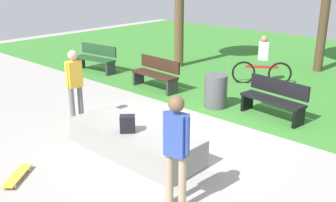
{
  "coord_description": "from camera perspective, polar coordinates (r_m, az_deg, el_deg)",
  "views": [
    {
      "loc": [
        5.0,
        -5.92,
        3.45
      ],
      "look_at": [
        -0.15,
        -0.3,
        0.83
      ],
      "focal_mm": 42.07,
      "sensor_mm": 36.0,
      "label": 1
    }
  ],
  "objects": [
    {
      "name": "skater_watching",
      "position": [
        9.29,
        -13.39,
        2.96
      ],
      "size": [
        0.24,
        0.43,
        1.67
      ],
      "color": "slate",
      "rests_on": "ground_plane"
    },
    {
      "name": "park_bench_by_oak",
      "position": [
        9.69,
        15.13,
        0.4
      ],
      "size": [
        1.65,
        0.67,
        0.91
      ],
      "color": "black",
      "rests_on": "ground_plane"
    },
    {
      "name": "skateboard_spare",
      "position": [
        9.44,
        -8.36,
        -2.29
      ],
      "size": [
        0.21,
        0.8,
        0.08
      ],
      "color": "#A5262D",
      "rests_on": "ground_plane"
    },
    {
      "name": "ground_plane",
      "position": [
        8.48,
        2.13,
        -5.08
      ],
      "size": [
        28.0,
        28.0,
        0.0
      ],
      "primitive_type": "plane",
      "color": "#9E9993"
    },
    {
      "name": "skater_performing_trick",
      "position": [
        5.68,
        1.19,
        -6.21
      ],
      "size": [
        0.42,
        0.26,
        1.76
      ],
      "color": "tan",
      "rests_on": "ground_plane"
    },
    {
      "name": "cyclist_on_bicycle",
      "position": [
        12.42,
        13.5,
        5.29
      ],
      "size": [
        1.51,
        1.12,
        1.52
      ],
      "color": "black",
      "rests_on": "ground_plane"
    },
    {
      "name": "park_bench_near_path",
      "position": [
        11.59,
        -1.72,
        4.07
      ],
      "size": [
        1.63,
        0.57,
        0.91
      ],
      "color": "#331E14",
      "rests_on": "ground_plane"
    },
    {
      "name": "trash_bin",
      "position": [
        10.13,
        6.93,
        1.42
      ],
      "size": [
        0.58,
        0.58,
        0.85
      ],
      "primitive_type": "cylinder",
      "color": "#4C4C51",
      "rests_on": "ground_plane"
    },
    {
      "name": "park_bench_center_lawn",
      "position": [
        13.82,
        -10.4,
        6.21
      ],
      "size": [
        1.64,
        0.65,
        0.91
      ],
      "color": "#1E4223",
      "rests_on": "ground_plane"
    },
    {
      "name": "grass_lawn",
      "position": [
        14.89,
        21.75,
        4.18
      ],
      "size": [
        26.6,
        12.64,
        0.01
      ],
      "primitive_type": "cube",
      "color": "#387A2D",
      "rests_on": "ground_plane"
    },
    {
      "name": "backpack_on_ledge",
      "position": [
        7.34,
        -5.89,
        -3.31
      ],
      "size": [
        0.34,
        0.34,
        0.32
      ],
      "primitive_type": "cube",
      "rotation": [
        0.0,
        0.0,
        0.82
      ],
      "color": "black",
      "rests_on": "concrete_ledge"
    },
    {
      "name": "concrete_ledge",
      "position": [
        7.65,
        -4.85,
        -5.77
      ],
      "size": [
        2.78,
        1.05,
        0.52
      ],
      "primitive_type": "cube",
      "color": "gray",
      "rests_on": "ground_plane"
    },
    {
      "name": "skateboard_by_ledge",
      "position": [
        7.31,
        -21.0,
        -10.04
      ],
      "size": [
        0.65,
        0.75,
        0.08
      ],
      "color": "gold",
      "rests_on": "ground_plane"
    }
  ]
}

